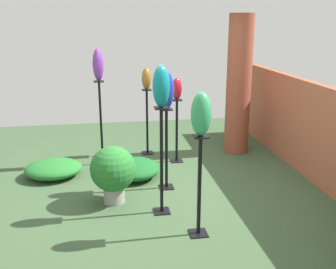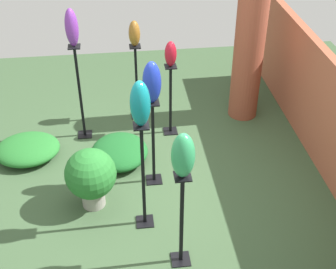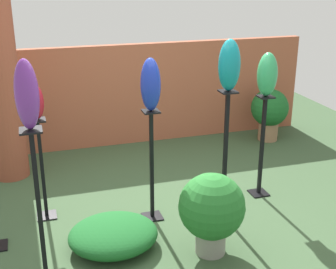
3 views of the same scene
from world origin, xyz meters
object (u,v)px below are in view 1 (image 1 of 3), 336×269
pedestal_bronze (147,125)px  art_vase_cobalt (166,90)px  art_vase_teal (161,86)px  potted_plant_mid_left (113,171)px  pedestal_ruby (177,134)px  pedestal_teal (161,166)px  pedestal_jade (199,191)px  art_vase_bronze (146,79)px  pedestal_cobalt (166,153)px  brick_pillar (239,85)px  art_vase_ruby (177,89)px  pedestal_violet (101,127)px  art_vase_jade (201,114)px  art_vase_violet (98,65)px

pedestal_bronze → art_vase_cobalt: 1.78m
pedestal_bronze → art_vase_teal: bearing=-2.0°
potted_plant_mid_left → pedestal_ruby: bearing=141.8°
pedestal_bronze → pedestal_teal: size_ratio=0.86×
pedestal_jade → art_vase_bronze: art_vase_bronze is taller
pedestal_cobalt → art_vase_teal: 1.30m
brick_pillar → art_vase_ruby: size_ratio=6.88×
pedestal_violet → pedestal_cobalt: pedestal_violet is taller
pedestal_bronze → art_vase_bronze: size_ratio=3.16×
potted_plant_mid_left → pedestal_violet: bearing=-174.5°
pedestal_jade → art_vase_ruby: art_vase_ruby is taller
pedestal_teal → pedestal_cobalt: 0.75m
pedestal_ruby → art_vase_teal: 2.16m
art_vase_cobalt → art_vase_teal: bearing=-13.7°
art_vase_jade → potted_plant_mid_left: size_ratio=0.61×
brick_pillar → art_vase_jade: bearing=-26.6°
pedestal_jade → pedestal_teal: (-0.59, -0.33, 0.09)m
brick_pillar → art_vase_jade: (2.72, -1.36, 0.18)m
art_vase_cobalt → potted_plant_mid_left: (0.34, -0.76, -0.98)m
pedestal_ruby → pedestal_cobalt: bearing=-18.1°
art_vase_bronze → pedestal_bronze: bearing=0.0°
art_vase_teal → art_vase_cobalt: (-0.72, 0.18, -0.18)m
art_vase_ruby → art_vase_jade: bearing=-4.6°
pedestal_cobalt → potted_plant_mid_left: pedestal_cobalt is taller
art_vase_jade → art_vase_bronze: 2.87m
pedestal_violet → art_vase_violet: size_ratio=2.78×
pedestal_teal → art_vase_teal: 0.98m
art_vase_jade → art_vase_violet: 2.67m
pedestal_teal → art_vase_ruby: 1.95m
pedestal_teal → art_vase_ruby: size_ratio=3.82×
pedestal_bronze → art_vase_jade: 2.99m
brick_pillar → pedestal_ruby: 1.43m
art_vase_jade → art_vase_bronze: bearing=-174.9°
pedestal_ruby → pedestal_cobalt: 1.11m
pedestal_bronze → pedestal_teal: pedestal_teal is taller
pedestal_jade → potted_plant_mid_left: size_ratio=1.51×
pedestal_teal → art_vase_jade: bearing=29.1°
pedestal_jade → art_vase_ruby: size_ratio=3.29×
pedestal_jade → art_vase_violet: (-2.44, -1.05, 1.12)m
pedestal_bronze → art_vase_jade: (2.86, 0.25, 0.87)m
art_vase_ruby → pedestal_cobalt: bearing=-18.1°
art_vase_jade → art_vase_bronze: art_vase_jade is taller
art_vase_bronze → pedestal_jade: bearing=5.1°
pedestal_bronze → pedestal_jade: bearing=5.1°
art_vase_violet → potted_plant_mid_left: bearing=5.5°
pedestal_bronze → pedestal_violet: bearing=-62.4°
pedestal_ruby → art_vase_violet: bearing=-93.0°
pedestal_ruby → brick_pillar: bearing=106.8°
pedestal_violet → pedestal_ruby: bearing=87.0°
art_vase_teal → potted_plant_mid_left: size_ratio=0.64×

